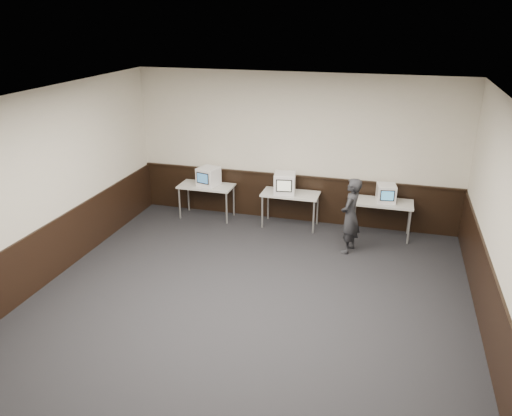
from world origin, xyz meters
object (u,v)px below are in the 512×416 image
(desk_center, at_px, (290,196))
(emac_center, at_px, (285,183))
(desk_right, at_px, (383,205))
(emac_left, at_px, (208,177))
(emac_right, at_px, (386,193))
(desk_left, at_px, (206,188))
(person, at_px, (350,216))

(desk_center, distance_m, emac_center, 0.32)
(desk_right, height_order, emac_left, emac_left)
(desk_right, xyz_separation_m, emac_left, (-3.74, 0.00, 0.28))
(emac_left, relative_size, emac_right, 1.18)
(emac_center, bearing_deg, desk_left, 170.17)
(emac_center, height_order, emac_right, emac_center)
(desk_right, bearing_deg, desk_center, 180.00)
(emac_left, bearing_deg, desk_left, -162.25)
(desk_right, distance_m, emac_left, 3.75)
(desk_left, height_order, person, person)
(emac_center, height_order, person, person)
(desk_center, bearing_deg, person, -33.90)
(desk_center, height_order, desk_right, same)
(emac_left, bearing_deg, person, -1.69)
(emac_right, height_order, person, person)
(emac_left, distance_m, person, 3.32)
(desk_left, xyz_separation_m, emac_center, (1.78, -0.04, 0.29))
(desk_center, relative_size, person, 0.81)
(desk_center, distance_m, person, 1.61)
(desk_left, bearing_deg, person, -15.53)
(desk_center, relative_size, emac_center, 2.29)
(desk_center, xyz_separation_m, person, (1.34, -0.90, 0.06))
(emac_right, xyz_separation_m, person, (-0.61, -0.90, -0.20))
(desk_center, height_order, emac_right, emac_right)
(emac_left, height_order, emac_center, emac_center)
(desk_right, bearing_deg, person, -121.92)
(emac_left, bearing_deg, desk_center, 14.05)
(desk_left, distance_m, emac_center, 1.80)
(emac_center, relative_size, person, 0.35)
(emac_right, bearing_deg, desk_left, 171.46)
(person, bearing_deg, emac_right, 161.08)
(emac_left, bearing_deg, desk_right, 14.11)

